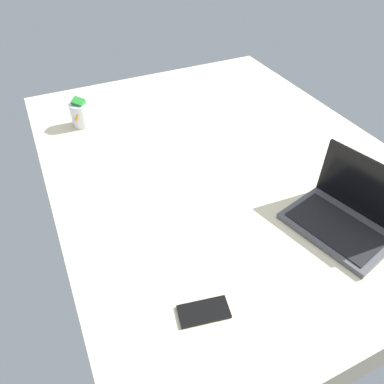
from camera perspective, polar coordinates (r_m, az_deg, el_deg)
The scene contains 4 objects.
bed_mattress at distance 158.90cm, azimuth 4.39°, elevation 3.08°, with size 180.00×140.00×18.00cm, color beige.
laptop at distance 130.17cm, azimuth 23.11°, elevation -3.52°, with size 37.67×30.45×23.00cm.
snack_cup at distance 178.58cm, azimuth -17.24°, elevation 11.79°, with size 9.00×9.00×14.21cm.
cell_phone at distance 103.25cm, azimuth 1.87°, elevation -18.40°, with size 6.80×14.00×0.80cm, color black.
Camera 1 is at (107.06, -63.34, 107.87)cm, focal length 33.68 mm.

